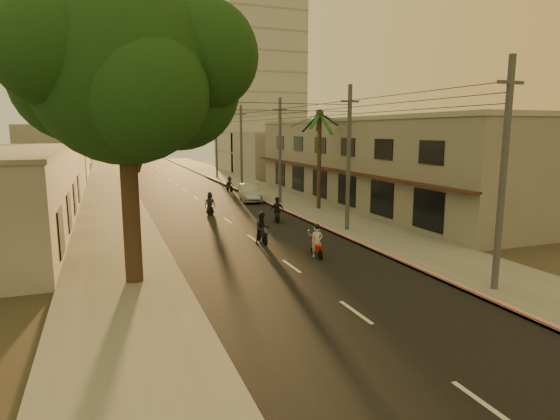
{
  "coord_description": "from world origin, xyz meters",
  "views": [
    {
      "loc": [
        -7.91,
        -17.53,
        6.25
      ],
      "look_at": [
        0.6,
        5.09,
        2.15
      ],
      "focal_mm": 30.0,
      "sensor_mm": 36.0,
      "label": 1
    }
  ],
  "objects_px": {
    "scooter_red": "(317,242)",
    "scooter_mid_b": "(277,211)",
    "scooter_far_b": "(230,185)",
    "broadleaf_tree": "(134,73)",
    "scooter_far_a": "(210,204)",
    "scooter_mid_a": "(262,229)",
    "palm_tree": "(320,119)",
    "parked_car": "(250,193)"
  },
  "relations": [
    {
      "from": "scooter_red",
      "to": "broadleaf_tree",
      "type": "bearing_deg",
      "value": -166.2
    },
    {
      "from": "scooter_far_b",
      "to": "scooter_mid_b",
      "type": "bearing_deg",
      "value": -100.65
    },
    {
      "from": "scooter_red",
      "to": "scooter_mid_b",
      "type": "bearing_deg",
      "value": 89.35
    },
    {
      "from": "broadleaf_tree",
      "to": "scooter_red",
      "type": "xyz_separation_m",
      "value": [
        8.44,
        0.98,
        -7.73
      ]
    },
    {
      "from": "scooter_far_b",
      "to": "parked_car",
      "type": "height_order",
      "value": "scooter_far_b"
    },
    {
      "from": "palm_tree",
      "to": "scooter_mid_b",
      "type": "xyz_separation_m",
      "value": [
        -4.92,
        -3.71,
        -6.34
      ]
    },
    {
      "from": "palm_tree",
      "to": "scooter_far_b",
      "type": "bearing_deg",
      "value": 105.6
    },
    {
      "from": "palm_tree",
      "to": "parked_car",
      "type": "bearing_deg",
      "value": 121.34
    },
    {
      "from": "scooter_red",
      "to": "palm_tree",
      "type": "bearing_deg",
      "value": 71.54
    },
    {
      "from": "scooter_mid_a",
      "to": "scooter_far_a",
      "type": "xyz_separation_m",
      "value": [
        -0.79,
        10.07,
        -0.05
      ]
    },
    {
      "from": "scooter_far_a",
      "to": "scooter_far_b",
      "type": "xyz_separation_m",
      "value": [
        4.82,
        12.75,
        -0.05
      ]
    },
    {
      "from": "palm_tree",
      "to": "scooter_red",
      "type": "relative_size",
      "value": 4.76
    },
    {
      "from": "broadleaf_tree",
      "to": "scooter_red",
      "type": "bearing_deg",
      "value": 6.65
    },
    {
      "from": "palm_tree",
      "to": "parked_car",
      "type": "relative_size",
      "value": 1.7
    },
    {
      "from": "scooter_red",
      "to": "scooter_mid_b",
      "type": "distance_m",
      "value": 9.25
    },
    {
      "from": "broadleaf_tree",
      "to": "parked_car",
      "type": "distance_m",
      "value": 24.1
    },
    {
      "from": "palm_tree",
      "to": "scooter_mid_a",
      "type": "height_order",
      "value": "palm_tree"
    },
    {
      "from": "broadleaf_tree",
      "to": "scooter_far_b",
      "type": "xyz_separation_m",
      "value": [
        10.81,
        27.47,
        -7.75
      ]
    },
    {
      "from": "broadleaf_tree",
      "to": "scooter_far_b",
      "type": "relative_size",
      "value": 7.49
    },
    {
      "from": "scooter_mid_b",
      "to": "scooter_far_a",
      "type": "bearing_deg",
      "value": 145.22
    },
    {
      "from": "scooter_far_a",
      "to": "scooter_red",
      "type": "bearing_deg",
      "value": -76.36
    },
    {
      "from": "palm_tree",
      "to": "scooter_far_a",
      "type": "distance_m",
      "value": 10.76
    },
    {
      "from": "palm_tree",
      "to": "scooter_far_b",
      "type": "relative_size",
      "value": 5.08
    },
    {
      "from": "scooter_far_a",
      "to": "scooter_mid_a",
      "type": "bearing_deg",
      "value": -81.99
    },
    {
      "from": "scooter_mid_a",
      "to": "parked_car",
      "type": "distance_m",
      "value": 15.99
    },
    {
      "from": "scooter_mid_a",
      "to": "scooter_far_b",
      "type": "height_order",
      "value": "scooter_mid_a"
    },
    {
      "from": "scooter_far_a",
      "to": "scooter_far_b",
      "type": "bearing_deg",
      "value": 72.81
    },
    {
      "from": "scooter_red",
      "to": "parked_car",
      "type": "xyz_separation_m",
      "value": [
        2.35,
        19.14,
        0.02
      ]
    },
    {
      "from": "scooter_mid_a",
      "to": "scooter_red",
      "type": "bearing_deg",
      "value": -63.55
    },
    {
      "from": "scooter_red",
      "to": "parked_car",
      "type": "height_order",
      "value": "scooter_red"
    },
    {
      "from": "scooter_mid_a",
      "to": "palm_tree",
      "type": "bearing_deg",
      "value": 51.69
    },
    {
      "from": "scooter_mid_b",
      "to": "parked_car",
      "type": "bearing_deg",
      "value": 99.86
    },
    {
      "from": "parked_car",
      "to": "scooter_far_b",
      "type": "bearing_deg",
      "value": 99.14
    },
    {
      "from": "palm_tree",
      "to": "scooter_mid_b",
      "type": "relative_size",
      "value": 4.63
    },
    {
      "from": "scooter_red",
      "to": "scooter_mid_a",
      "type": "distance_m",
      "value": 4.02
    },
    {
      "from": "scooter_red",
      "to": "scooter_far_a",
      "type": "xyz_separation_m",
      "value": [
        -2.45,
        13.73,
        0.03
      ]
    },
    {
      "from": "scooter_far_b",
      "to": "parked_car",
      "type": "distance_m",
      "value": 7.34
    },
    {
      "from": "scooter_red",
      "to": "scooter_far_b",
      "type": "height_order",
      "value": "scooter_red"
    },
    {
      "from": "scooter_mid_a",
      "to": "scooter_far_a",
      "type": "distance_m",
      "value": 10.1
    },
    {
      "from": "scooter_mid_a",
      "to": "broadleaf_tree",
      "type": "bearing_deg",
      "value": -143.52
    },
    {
      "from": "scooter_mid_b",
      "to": "scooter_far_b",
      "type": "height_order",
      "value": "scooter_mid_b"
    },
    {
      "from": "palm_tree",
      "to": "scooter_far_b",
      "type": "xyz_separation_m",
      "value": [
        -3.8,
        13.61,
        -6.42
      ]
    }
  ]
}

